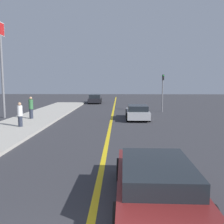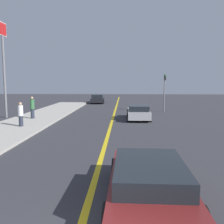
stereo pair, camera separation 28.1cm
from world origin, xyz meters
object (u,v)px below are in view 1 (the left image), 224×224
Objects in this scene: pedestrian_mid_group at (20,114)px; traffic_light at (163,89)px; car_near_right_lane at (155,182)px; car_ahead_center at (137,112)px; roadside_sign at (1,53)px; pedestrian_far_standing at (31,108)px; car_far_distant at (95,99)px.

traffic_light is (10.93, 9.67, 1.40)m from pedestrian_mid_group.
pedestrian_mid_group is at bearing 127.47° from car_near_right_lane.
traffic_light reaches higher than pedestrian_mid_group.
pedestrian_mid_group is (-8.00, -4.40, 0.37)m from car_ahead_center.
traffic_light reaches higher than car_near_right_lane.
car_ahead_center is 1.06× the size of traffic_light.
pedestrian_mid_group is 14.66m from traffic_light.
traffic_light is 0.48× the size of roadside_sign.
pedestrian_mid_group is 0.91× the size of pedestrian_far_standing.
car_near_right_lane is 2.91× the size of pedestrian_mid_group.
roadside_sign is at bearing 154.26° from pedestrian_far_standing.
car_far_distant is at bearing 99.32° from car_near_right_lane.
pedestrian_mid_group is 7.49m from roadside_sign.
pedestrian_mid_group is 0.42× the size of traffic_light.
pedestrian_far_standing is 5.42m from roadside_sign.
car_ahead_center is 16.64m from car_far_distant.
pedestrian_mid_group is at bearing -138.51° from traffic_light.
traffic_light is at bearing 61.25° from car_ahead_center.
traffic_light reaches higher than pedestrian_far_standing.
traffic_light is at bearing 18.28° from roadside_sign.
roadside_sign reaches higher than car_far_distant.
car_far_distant is 2.79× the size of pedestrian_far_standing.
pedestrian_far_standing is (-0.54, 3.59, 0.08)m from pedestrian_mid_group.
car_near_right_lane is at bearing -59.70° from pedestrian_far_standing.
car_ahead_center is 2.53× the size of pedestrian_mid_group.
car_ahead_center is at bearing -119.08° from traffic_light.
pedestrian_far_standing is (-8.55, -0.81, 0.44)m from car_ahead_center.
pedestrian_far_standing reaches higher than car_far_distant.
car_far_distant is at bearing 67.58° from roadside_sign.
car_near_right_lane is at bearing -92.07° from car_ahead_center.
car_near_right_lane is 1.23× the size of traffic_light.
pedestrian_far_standing is at bearing 121.28° from car_near_right_lane.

